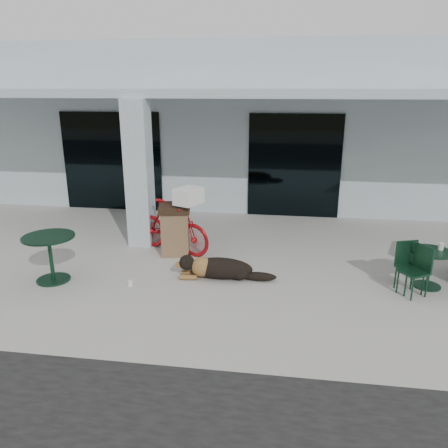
% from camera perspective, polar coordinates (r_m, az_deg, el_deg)
% --- Properties ---
extents(ground, '(80.00, 80.00, 0.00)m').
position_cam_1_polar(ground, '(7.50, -5.06, -9.06)').
color(ground, '#AAA8A0').
rests_on(ground, ground).
extents(building, '(22.00, 7.00, 4.50)m').
position_cam_1_polar(building, '(15.14, 2.19, 13.36)').
color(building, silver).
rests_on(building, ground).
extents(storefront_glass_left, '(2.80, 0.06, 2.70)m').
position_cam_1_polar(storefront_glass_left, '(12.62, -14.40, 7.88)').
color(storefront_glass_left, black).
rests_on(storefront_glass_left, ground).
extents(storefront_glass_right, '(2.40, 0.06, 2.70)m').
position_cam_1_polar(storefront_glass_right, '(11.67, 9.15, 7.45)').
color(storefront_glass_right, black).
rests_on(storefront_glass_right, ground).
extents(column, '(0.50, 0.50, 3.12)m').
position_cam_1_polar(column, '(9.52, -11.03, 6.38)').
color(column, silver).
rests_on(column, ground).
extents(overhang, '(22.00, 2.80, 0.18)m').
position_cam_1_polar(overhang, '(10.24, -0.81, 16.76)').
color(overhang, silver).
rests_on(overhang, column).
extents(bicycle, '(1.90, 1.24, 1.11)m').
position_cam_1_polar(bicycle, '(9.16, -6.79, -0.33)').
color(bicycle, '#AF0E15').
rests_on(bicycle, ground).
extents(laundry_basket, '(0.59, 0.66, 0.32)m').
position_cam_1_polar(laundry_basket, '(8.70, -4.65, 3.67)').
color(laundry_basket, white).
rests_on(laundry_basket, bicycle).
extents(dog, '(1.39, 0.59, 0.45)m').
position_cam_1_polar(dog, '(7.94, -0.44, -5.63)').
color(dog, black).
rests_on(dog, ground).
extents(cup_near_dog, '(0.09, 0.09, 0.10)m').
position_cam_1_polar(cup_near_dog, '(7.90, -12.14, -7.57)').
color(cup_near_dog, white).
rests_on(cup_near_dog, ground).
extents(cafe_table_near, '(1.17, 1.17, 0.85)m').
position_cam_1_polar(cafe_table_near, '(8.37, -21.67, -4.21)').
color(cafe_table_near, '#123622').
rests_on(cafe_table_near, ground).
extents(cafe_table_far, '(0.79, 0.79, 0.67)m').
position_cam_1_polar(cafe_table_far, '(8.38, 25.23, -5.32)').
color(cafe_table_far, '#123622').
rests_on(cafe_table_far, ground).
extents(cafe_chair_far_a, '(0.50, 0.52, 0.86)m').
position_cam_1_polar(cafe_chair_far_a, '(8.02, 23.18, -5.31)').
color(cafe_chair_far_a, '#123622').
rests_on(cafe_chair_far_a, ground).
extents(cafe_chair_far_b, '(0.57, 0.56, 0.86)m').
position_cam_1_polar(cafe_chair_far_b, '(7.90, 23.53, -5.69)').
color(cafe_chair_far_b, '#123622').
rests_on(cafe_chair_far_b, ground).
extents(cup_on_table, '(0.10, 0.10, 0.12)m').
position_cam_1_polar(cup_on_table, '(8.36, 26.48, -2.63)').
color(cup_on_table, white).
rests_on(cup_on_table, cafe_table_far).
extents(trash_receptacle, '(0.72, 0.72, 1.05)m').
position_cam_1_polar(trash_receptacle, '(9.07, -6.38, -0.70)').
color(trash_receptacle, brown).
rests_on(trash_receptacle, ground).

